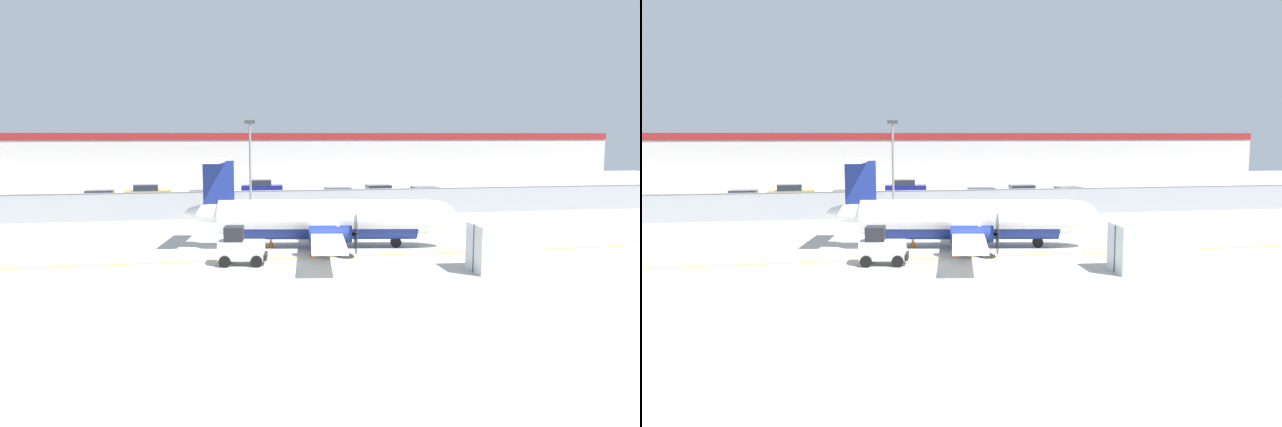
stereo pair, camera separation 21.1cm
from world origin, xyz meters
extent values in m
plane|color=#BCB7AD|center=(0.00, 0.00, 0.00)|extent=(140.00, 140.00, 0.00)
cube|color=yellow|center=(0.00, 2.00, 0.00)|extent=(84.00, 0.20, 0.01)
cube|color=gray|center=(0.00, 18.00, 1.00)|extent=(98.00, 0.04, 2.00)
cylinder|color=slate|center=(0.00, 18.00, 2.05)|extent=(98.00, 0.10, 0.10)
cube|color=#38383A|center=(0.00, 29.50, 0.06)|extent=(98.00, 17.00, 0.12)
cube|color=#BCB7B2|center=(0.00, 48.00, 3.25)|extent=(91.00, 8.00, 6.50)
cube|color=maroon|center=(0.00, 44.00, 6.10)|extent=(91.00, 0.20, 0.80)
cylinder|color=white|center=(0.80, 4.66, 1.75)|extent=(11.66, 3.76, 1.90)
ellipsoid|color=white|center=(6.77, 3.66, 1.75)|extent=(2.92, 2.22, 1.80)
ellipsoid|color=white|center=(-5.17, 5.65, 1.95)|extent=(3.37, 1.56, 1.05)
cylinder|color=navy|center=(0.80, 4.66, 1.23)|extent=(10.43, 3.16, 1.48)
cube|color=white|center=(0.90, 4.64, 1.18)|extent=(4.21, 16.05, 0.18)
cylinder|color=navy|center=(1.52, 7.17, 1.18)|extent=(2.32, 1.25, 0.90)
cone|color=black|center=(2.66, 6.98, 1.18)|extent=(0.52, 0.51, 0.44)
cylinder|color=#262626|center=(2.80, 6.96, 1.18)|extent=(0.38, 2.08, 2.10)
cylinder|color=navy|center=(0.67, 2.04, 1.18)|extent=(2.32, 1.25, 0.90)
cone|color=black|center=(1.80, 1.85, 1.18)|extent=(0.52, 0.51, 0.44)
cylinder|color=#262626|center=(1.95, 1.83, 1.18)|extent=(0.38, 2.08, 2.10)
cube|color=navy|center=(-4.88, 5.60, 3.30)|extent=(1.71, 0.46, 3.10)
cube|color=white|center=(-5.02, 5.63, 4.85)|extent=(1.87, 4.92, 0.14)
cylinder|color=#59595B|center=(4.80, 3.99, 0.79)|extent=(0.16, 0.16, 0.97)
cylinder|color=black|center=(4.80, 3.99, 0.30)|extent=(0.63, 0.32, 0.60)
cylinder|color=#59595B|center=(0.87, 6.89, 0.83)|extent=(0.16, 0.16, 0.90)
cylinder|color=black|center=(0.87, 6.89, 0.38)|extent=(0.79, 0.34, 0.76)
cylinder|color=#59595B|center=(0.14, 2.53, 0.83)|extent=(0.16, 0.16, 0.90)
cylinder|color=black|center=(0.14, 2.53, 0.38)|extent=(0.79, 0.34, 0.76)
cube|color=silver|center=(-3.95, 0.82, 0.73)|extent=(2.35, 1.43, 0.90)
cube|color=black|center=(-4.30, 0.88, 1.53)|extent=(1.05, 1.13, 0.70)
cube|color=black|center=(-2.82, 0.64, 0.43)|extent=(0.33, 1.11, 0.30)
cylinder|color=black|center=(-3.12, 1.30, 0.28)|extent=(0.58, 0.27, 0.56)
cylinder|color=black|center=(-3.31, 0.11, 0.28)|extent=(0.58, 0.27, 0.56)
cylinder|color=black|center=(-4.60, 1.53, 0.28)|extent=(0.58, 0.27, 0.56)
cylinder|color=black|center=(-4.79, 0.35, 0.28)|extent=(0.58, 0.27, 0.56)
cylinder|color=#191E4C|center=(1.13, 1.89, 0.42)|extent=(0.20, 0.20, 0.85)
cylinder|color=#191E4C|center=(0.93, 1.94, 0.42)|extent=(0.20, 0.20, 0.85)
cylinder|color=yellow|center=(1.03, 1.92, 1.15)|extent=(0.42, 0.42, 0.60)
cylinder|color=yellow|center=(1.24, 1.86, 1.18)|extent=(0.12, 0.12, 0.55)
cylinder|color=yellow|center=(0.82, 1.98, 1.18)|extent=(0.12, 0.12, 0.55)
sphere|color=tan|center=(1.03, 1.92, 1.59)|extent=(0.22, 0.22, 0.22)
cube|color=silver|center=(7.57, -2.80, 1.10)|extent=(2.50, 2.12, 2.20)
cube|color=#333338|center=(7.57, -2.80, 1.10)|extent=(2.44, 0.20, 2.20)
cube|color=orange|center=(-0.18, 2.32, 0.02)|extent=(0.36, 0.36, 0.04)
cone|color=orange|center=(-0.18, 2.32, 0.34)|extent=(0.28, 0.28, 0.60)
cylinder|color=white|center=(-0.18, 2.32, 0.42)|extent=(0.17, 0.17, 0.08)
cube|color=orange|center=(-2.06, 5.25, 0.02)|extent=(0.36, 0.36, 0.04)
cone|color=orange|center=(-2.06, 5.25, 0.34)|extent=(0.28, 0.28, 0.60)
cylinder|color=white|center=(-2.06, 5.25, 0.42)|extent=(0.17, 0.17, 0.08)
cube|color=gray|center=(-14.39, 25.09, 0.74)|extent=(4.20, 1.71, 0.80)
cube|color=#262D38|center=(-14.24, 25.09, 1.42)|extent=(2.20, 1.57, 0.56)
cylinder|color=black|center=(-15.78, 24.19, 0.42)|extent=(0.60, 0.20, 0.60)
cylinder|color=black|center=(-15.79, 25.99, 0.42)|extent=(0.60, 0.20, 0.60)
cylinder|color=black|center=(-12.98, 24.19, 0.42)|extent=(0.60, 0.20, 0.60)
cylinder|color=black|center=(-12.99, 25.99, 0.42)|extent=(0.60, 0.20, 0.60)
cube|color=#B28C19|center=(-10.84, 30.64, 0.74)|extent=(4.27, 1.89, 0.80)
cube|color=#262D38|center=(-10.99, 30.63, 1.42)|extent=(2.27, 1.66, 0.56)
cylinder|color=black|center=(-9.48, 31.60, 0.42)|extent=(0.61, 0.23, 0.60)
cylinder|color=black|center=(-9.40, 29.80, 0.42)|extent=(0.61, 0.23, 0.60)
cylinder|color=black|center=(-12.28, 31.47, 0.42)|extent=(0.61, 0.23, 0.60)
cylinder|color=black|center=(-12.20, 29.67, 0.42)|extent=(0.61, 0.23, 0.60)
cube|color=black|center=(-5.92, 23.55, 0.74)|extent=(4.22, 1.75, 0.80)
cube|color=#262D38|center=(-5.77, 23.55, 1.42)|extent=(2.22, 1.59, 0.56)
cylinder|color=black|center=(-7.33, 22.67, 0.42)|extent=(0.60, 0.21, 0.60)
cylinder|color=black|center=(-7.31, 24.47, 0.42)|extent=(0.60, 0.21, 0.60)
cylinder|color=black|center=(-4.53, 22.64, 0.42)|extent=(0.60, 0.21, 0.60)
cylinder|color=black|center=(-4.51, 24.44, 0.42)|extent=(0.60, 0.21, 0.60)
cube|color=navy|center=(0.19, 35.07, 0.74)|extent=(4.34, 2.09, 0.80)
cube|color=#262D38|center=(0.04, 35.08, 1.42)|extent=(2.34, 1.76, 0.56)
cylinder|color=black|center=(1.67, 35.83, 0.42)|extent=(0.62, 0.26, 0.60)
cylinder|color=black|center=(1.50, 34.04, 0.42)|extent=(0.62, 0.26, 0.60)
cylinder|color=black|center=(-1.12, 36.09, 0.42)|extent=(0.62, 0.26, 0.60)
cylinder|color=black|center=(-1.29, 34.30, 0.42)|extent=(0.62, 0.26, 0.60)
cube|color=gray|center=(5.97, 24.02, 0.74)|extent=(4.21, 1.71, 0.80)
cube|color=#262D38|center=(5.82, 24.02, 1.42)|extent=(2.20, 1.57, 0.56)
cylinder|color=black|center=(7.37, 24.91, 0.42)|extent=(0.60, 0.20, 0.60)
cylinder|color=black|center=(7.37, 23.11, 0.42)|extent=(0.60, 0.20, 0.60)
cylinder|color=black|center=(4.57, 24.92, 0.42)|extent=(0.60, 0.20, 0.60)
cylinder|color=black|center=(4.57, 23.12, 0.42)|extent=(0.60, 0.20, 0.60)
cube|color=navy|center=(10.25, 26.24, 0.74)|extent=(4.26, 1.84, 0.80)
cube|color=#262D38|center=(10.10, 26.25, 1.42)|extent=(2.25, 1.63, 0.56)
cylinder|color=black|center=(11.68, 27.09, 0.42)|extent=(0.61, 0.22, 0.60)
cylinder|color=black|center=(11.62, 25.30, 0.42)|extent=(0.61, 0.22, 0.60)
cylinder|color=black|center=(8.88, 27.19, 0.42)|extent=(0.61, 0.22, 0.60)
cylinder|color=black|center=(8.82, 25.39, 0.42)|extent=(0.61, 0.22, 0.60)
cube|color=gray|center=(13.77, 23.58, 0.74)|extent=(4.27, 1.87, 0.80)
cube|color=#262D38|center=(13.62, 23.57, 1.42)|extent=(2.26, 1.65, 0.56)
cylinder|color=black|center=(15.13, 24.53, 0.42)|extent=(0.61, 0.22, 0.60)
cylinder|color=black|center=(15.21, 22.73, 0.42)|extent=(0.61, 0.22, 0.60)
cylinder|color=black|center=(12.33, 24.42, 0.42)|extent=(0.61, 0.22, 0.60)
cylinder|color=black|center=(12.41, 22.62, 0.42)|extent=(0.61, 0.22, 0.60)
cylinder|color=slate|center=(-2.46, 14.89, 3.50)|extent=(0.16, 0.16, 7.00)
cube|color=#333333|center=(-2.46, 14.89, 7.15)|extent=(0.70, 0.30, 0.24)
camera|label=1|loc=(-5.64, -28.96, 6.22)|focal=35.00mm
camera|label=2|loc=(-5.44, -29.00, 6.22)|focal=35.00mm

